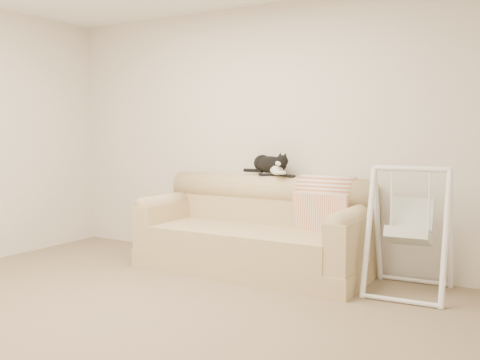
{
  "coord_description": "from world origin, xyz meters",
  "views": [
    {
      "loc": [
        2.52,
        -2.82,
        1.31
      ],
      "look_at": [
        0.09,
        1.27,
        0.9
      ],
      "focal_mm": 40.0,
      "sensor_mm": 36.0,
      "label": 1
    }
  ],
  "objects_px": {
    "remote_b": "(287,175)",
    "baby_swing": "(410,230)",
    "remote_a": "(268,174)",
    "tuxedo_cat": "(270,165)",
    "sofa": "(255,234)"
  },
  "relations": [
    {
      "from": "remote_b",
      "to": "baby_swing",
      "type": "bearing_deg",
      "value": -11.02
    },
    {
      "from": "remote_b",
      "to": "remote_a",
      "type": "bearing_deg",
      "value": 178.91
    },
    {
      "from": "remote_a",
      "to": "tuxedo_cat",
      "type": "xyz_separation_m",
      "value": [
        0.02,
        0.03,
        0.1
      ]
    },
    {
      "from": "remote_a",
      "to": "baby_swing",
      "type": "distance_m",
      "value": 1.51
    },
    {
      "from": "remote_b",
      "to": "tuxedo_cat",
      "type": "distance_m",
      "value": 0.23
    },
    {
      "from": "sofa",
      "to": "remote_a",
      "type": "relative_size",
      "value": 11.78
    },
    {
      "from": "remote_b",
      "to": "baby_swing",
      "type": "relative_size",
      "value": 0.17
    },
    {
      "from": "remote_a",
      "to": "tuxedo_cat",
      "type": "bearing_deg",
      "value": 59.37
    },
    {
      "from": "sofa",
      "to": "remote_b",
      "type": "distance_m",
      "value": 0.64
    },
    {
      "from": "sofa",
      "to": "baby_swing",
      "type": "bearing_deg",
      "value": -0.25
    },
    {
      "from": "remote_b",
      "to": "baby_swing",
      "type": "distance_m",
      "value": 1.3
    },
    {
      "from": "remote_b",
      "to": "tuxedo_cat",
      "type": "height_order",
      "value": "tuxedo_cat"
    },
    {
      "from": "remote_a",
      "to": "baby_swing",
      "type": "xyz_separation_m",
      "value": [
        1.44,
        -0.24,
        -0.38
      ]
    },
    {
      "from": "remote_a",
      "to": "baby_swing",
      "type": "height_order",
      "value": "baby_swing"
    },
    {
      "from": "sofa",
      "to": "baby_swing",
      "type": "distance_m",
      "value": 1.46
    }
  ]
}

